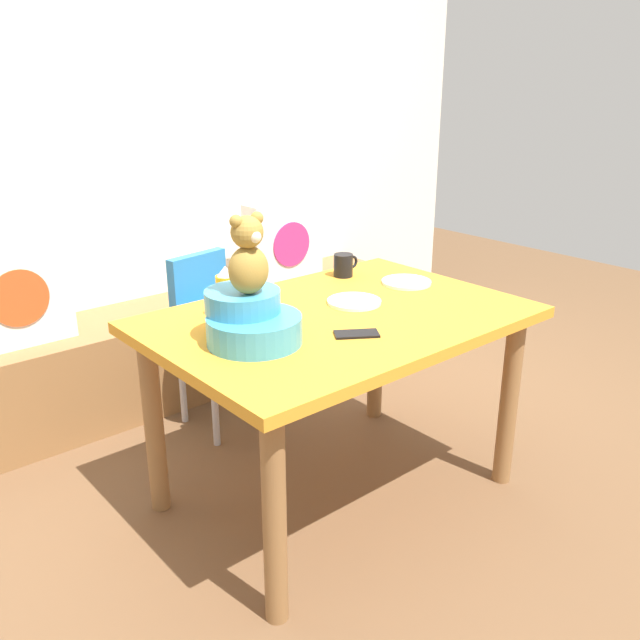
# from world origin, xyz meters

# --- Properties ---
(ground_plane) EXTENTS (8.00, 8.00, 0.00)m
(ground_plane) POSITION_xyz_m (0.00, 0.00, 0.00)
(ground_plane) COLOR brown
(back_wall) EXTENTS (4.40, 0.10, 2.60)m
(back_wall) POSITION_xyz_m (0.00, 1.47, 1.30)
(back_wall) COLOR silver
(back_wall) RESTS_ON ground_plane
(window_bench) EXTENTS (2.60, 0.44, 0.46)m
(window_bench) POSITION_xyz_m (0.00, 1.20, 0.23)
(window_bench) COLOR olive
(window_bench) RESTS_ON ground_plane
(pillow_floral_left) EXTENTS (0.44, 0.15, 0.44)m
(pillow_floral_left) POSITION_xyz_m (-0.75, 1.18, 0.68)
(pillow_floral_left) COLOR white
(pillow_floral_left) RESTS_ON window_bench
(pillow_floral_right) EXTENTS (0.44, 0.15, 0.44)m
(pillow_floral_right) POSITION_xyz_m (0.66, 1.18, 0.68)
(pillow_floral_right) COLOR white
(pillow_floral_right) RESTS_ON window_bench
(dining_table) EXTENTS (1.31, 0.91, 0.74)m
(dining_table) POSITION_xyz_m (0.00, 0.00, 0.64)
(dining_table) COLOR orange
(dining_table) RESTS_ON ground_plane
(highchair) EXTENTS (0.37, 0.49, 0.79)m
(highchair) POSITION_xyz_m (-0.02, 0.77, 0.52)
(highchair) COLOR #2672B2
(highchair) RESTS_ON ground_plane
(infant_seat_teal) EXTENTS (0.30, 0.33, 0.16)m
(infant_seat_teal) POSITION_xyz_m (-0.38, -0.01, 0.81)
(infant_seat_teal) COLOR teal
(infant_seat_teal) RESTS_ON dining_table
(teddy_bear) EXTENTS (0.13, 0.12, 0.25)m
(teddy_bear) POSITION_xyz_m (-0.38, -0.01, 1.02)
(teddy_bear) COLOR olive
(teddy_bear) RESTS_ON infant_seat_teal
(ketchup_bottle) EXTENTS (0.07, 0.07, 0.18)m
(ketchup_bottle) POSITION_xyz_m (-0.32, 0.23, 0.83)
(ketchup_bottle) COLOR gold
(ketchup_bottle) RESTS_ON dining_table
(coffee_mug) EXTENTS (0.12, 0.08, 0.09)m
(coffee_mug) POSITION_xyz_m (0.33, 0.34, 0.79)
(coffee_mug) COLOR black
(coffee_mug) RESTS_ON dining_table
(dinner_plate_near) EXTENTS (0.20, 0.20, 0.01)m
(dinner_plate_near) POSITION_xyz_m (0.13, 0.05, 0.75)
(dinner_plate_near) COLOR white
(dinner_plate_near) RESTS_ON dining_table
(dinner_plate_far) EXTENTS (0.20, 0.20, 0.01)m
(dinner_plate_far) POSITION_xyz_m (0.46, 0.10, 0.75)
(dinner_plate_far) COLOR white
(dinner_plate_far) RESTS_ON dining_table
(cell_phone) EXTENTS (0.16, 0.14, 0.01)m
(cell_phone) POSITION_xyz_m (-0.09, -0.19, 0.74)
(cell_phone) COLOR black
(cell_phone) RESTS_ON dining_table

